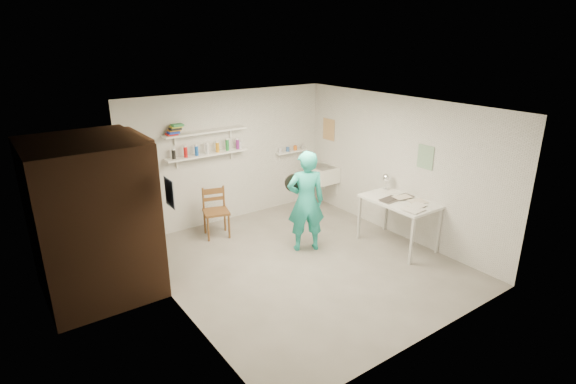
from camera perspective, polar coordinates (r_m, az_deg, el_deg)
floor at (r=7.00m, az=1.93°, el=-9.10°), size 4.00×4.50×0.02m
ceiling at (r=6.22m, az=2.18°, el=10.87°), size 4.00×4.50×0.02m
wall_back at (r=8.34m, az=-7.47°, el=4.45°), size 4.00×0.02×2.40m
wall_front at (r=5.05m, az=17.94°, el=-6.61°), size 4.00×0.02×2.40m
wall_left at (r=5.60m, az=-14.55°, el=-3.66°), size 0.02×4.50×2.40m
wall_right at (r=7.85m, az=13.80°, el=3.09°), size 0.02×4.50×2.40m
doorway_recess at (r=6.60m, az=-17.62°, el=-2.23°), size 0.02×0.90×2.00m
corridor_box at (r=6.43m, az=-23.64°, el=-3.09°), size 1.40×1.50×2.10m
door_lintel at (r=6.31m, az=-18.41°, el=6.70°), size 0.06×1.05×0.10m
door_jamb_near at (r=6.17m, az=-15.94°, el=-3.61°), size 0.06×0.10×2.00m
door_jamb_far at (r=7.06m, az=-18.77°, el=-0.95°), size 0.06×0.10×2.00m
shelf_lower at (r=7.97m, az=-10.24°, el=4.72°), size 1.50×0.22×0.03m
shelf_upper at (r=7.88m, az=-10.41°, el=7.53°), size 1.50×0.22×0.03m
ledge_shelf at (r=8.98m, az=0.45°, el=5.17°), size 0.70×0.14×0.03m
poster_left at (r=5.52m, az=-14.84°, el=-0.10°), size 0.01×0.28×0.36m
poster_right_a at (r=8.98m, az=5.19°, el=7.92°), size 0.01×0.34×0.42m
poster_right_b at (r=7.42m, az=17.05°, el=4.26°), size 0.01×0.30×0.38m
belfast_sink at (r=8.97m, az=4.28°, el=2.32°), size 0.48×0.60×0.30m
man at (r=7.11m, az=2.29°, el=-1.21°), size 0.71×0.61×1.65m
wall_clock at (r=7.12m, az=0.75°, el=1.17°), size 0.28×0.16×0.30m
wooden_chair at (r=7.81m, az=-9.12°, el=-2.51°), size 0.51×0.50×0.90m
work_table at (r=7.60m, az=13.75°, el=-3.85°), size 0.72×1.21×0.80m
desk_lamp at (r=7.82m, az=12.43°, el=1.80°), size 0.15×0.15×0.15m
spray_cans at (r=7.95m, az=-10.28°, el=5.42°), size 1.26×0.06×0.17m
book_stack at (r=7.65m, az=-14.20°, el=7.66°), size 0.28×0.14×0.17m
ledge_pots at (r=8.96m, az=0.45°, el=5.54°), size 0.48×0.07×0.09m
papers at (r=7.45m, az=14.00°, el=-0.89°), size 0.30×0.22×0.03m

